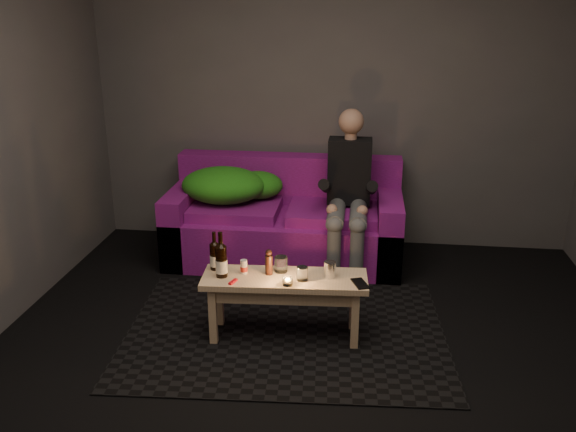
{
  "coord_description": "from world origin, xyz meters",
  "views": [
    {
      "loc": [
        0.25,
        -2.82,
        2.02
      ],
      "look_at": [
        -0.26,
        1.31,
        0.54
      ],
      "focal_mm": 38.0,
      "sensor_mm": 36.0,
      "label": 1
    }
  ],
  "objects_px": {
    "coffee_table": "(285,288)",
    "beer_bottle_a": "(215,256)",
    "sofa": "(285,224)",
    "beer_bottle_b": "(221,260)",
    "steel_cup": "(330,270)",
    "person": "(348,190)"
  },
  "relations": [
    {
      "from": "coffee_table",
      "to": "steel_cup",
      "type": "relative_size",
      "value": 10.21
    },
    {
      "from": "person",
      "to": "beer_bottle_b",
      "type": "height_order",
      "value": "person"
    },
    {
      "from": "beer_bottle_b",
      "to": "steel_cup",
      "type": "relative_size",
      "value": 2.87
    },
    {
      "from": "coffee_table",
      "to": "beer_bottle_a",
      "type": "distance_m",
      "value": 0.48
    },
    {
      "from": "sofa",
      "to": "steel_cup",
      "type": "height_order",
      "value": "sofa"
    },
    {
      "from": "person",
      "to": "coffee_table",
      "type": "relative_size",
      "value": 1.2
    },
    {
      "from": "sofa",
      "to": "beer_bottle_b",
      "type": "relative_size",
      "value": 6.39
    },
    {
      "from": "coffee_table",
      "to": "beer_bottle_a",
      "type": "height_order",
      "value": "beer_bottle_a"
    },
    {
      "from": "sofa",
      "to": "beer_bottle_b",
      "type": "xyz_separation_m",
      "value": [
        -0.22,
        -1.31,
        0.23
      ]
    },
    {
      "from": "sofa",
      "to": "person",
      "type": "xyz_separation_m",
      "value": [
        0.51,
        -0.15,
        0.35
      ]
    },
    {
      "from": "sofa",
      "to": "steel_cup",
      "type": "relative_size",
      "value": 18.37
    },
    {
      "from": "person",
      "to": "beer_bottle_b",
      "type": "xyz_separation_m",
      "value": [
        -0.73,
        -1.16,
        -0.12
      ]
    },
    {
      "from": "sofa",
      "to": "beer_bottle_a",
      "type": "bearing_deg",
      "value": -103.45
    },
    {
      "from": "sofa",
      "to": "coffee_table",
      "type": "bearing_deg",
      "value": -82.82
    },
    {
      "from": "beer_bottle_b",
      "to": "steel_cup",
      "type": "xyz_separation_m",
      "value": [
        0.66,
        0.07,
        -0.06
      ]
    },
    {
      "from": "beer_bottle_a",
      "to": "beer_bottle_b",
      "type": "bearing_deg",
      "value": -56.65
    },
    {
      "from": "coffee_table",
      "to": "beer_bottle_b",
      "type": "bearing_deg",
      "value": -173.78
    },
    {
      "from": "coffee_table",
      "to": "beer_bottle_b",
      "type": "relative_size",
      "value": 3.55
    },
    {
      "from": "person",
      "to": "steel_cup",
      "type": "xyz_separation_m",
      "value": [
        -0.07,
        -1.09,
        -0.18
      ]
    },
    {
      "from": "beer_bottle_b",
      "to": "person",
      "type": "bearing_deg",
      "value": 57.67
    },
    {
      "from": "person",
      "to": "steel_cup",
      "type": "relative_size",
      "value": 12.26
    },
    {
      "from": "coffee_table",
      "to": "beer_bottle_a",
      "type": "bearing_deg",
      "value": 172.78
    }
  ]
}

